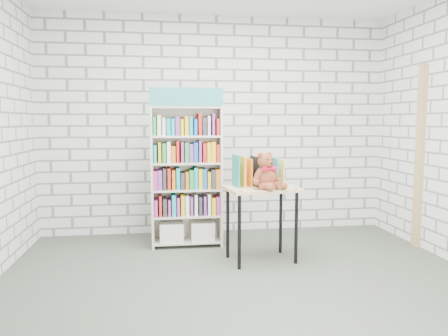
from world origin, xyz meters
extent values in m
plane|color=#42493E|center=(0.00, 0.00, 0.00)|extent=(4.50, 4.50, 0.00)
cube|color=silver|center=(0.00, 2.00, 1.40)|extent=(4.50, 0.02, 2.80)
cube|color=silver|center=(0.00, -2.00, 1.40)|extent=(4.50, 0.02, 2.80)
cube|color=beige|center=(-0.83, 1.35, 0.81)|extent=(0.03, 0.32, 1.63)
cube|color=beige|center=(-0.04, 1.35, 0.81)|extent=(0.03, 0.32, 1.63)
cube|color=beige|center=(-0.43, 1.50, 0.81)|extent=(0.81, 0.02, 1.63)
cube|color=teal|center=(-0.43, 1.20, 1.73)|extent=(0.81, 0.02, 0.20)
cube|color=beige|center=(-0.43, 1.35, 0.05)|extent=(0.76, 0.30, 0.02)
cube|color=beige|center=(-0.43, 1.35, 0.36)|extent=(0.76, 0.30, 0.02)
cube|color=beige|center=(-0.43, 1.35, 0.67)|extent=(0.76, 0.30, 0.02)
cube|color=beige|center=(-0.43, 1.35, 0.98)|extent=(0.76, 0.30, 0.02)
cube|color=beige|center=(-0.43, 1.35, 1.29)|extent=(0.76, 0.30, 0.02)
cube|color=beige|center=(-0.43, 1.35, 1.61)|extent=(0.76, 0.30, 0.02)
cube|color=silver|center=(-0.62, 1.35, 0.17)|extent=(0.27, 0.26, 0.22)
cube|color=silver|center=(-0.25, 1.35, 0.17)|extent=(0.27, 0.26, 0.22)
cube|color=green|center=(-0.43, 1.34, 0.48)|extent=(0.76, 0.26, 0.22)
cube|color=orange|center=(-0.43, 1.34, 0.79)|extent=(0.76, 0.26, 0.22)
cube|color=#BF338C|center=(-0.43, 1.34, 1.10)|extent=(0.76, 0.26, 0.22)
cube|color=#19A5B2|center=(-0.43, 1.34, 1.40)|extent=(0.76, 0.26, 0.22)
cube|color=#DBB583|center=(0.30, 0.68, 0.76)|extent=(0.79, 0.60, 0.03)
cylinder|color=black|center=(0.03, 0.44, 0.37)|extent=(0.04, 0.04, 0.75)
cylinder|color=black|center=(-0.03, 0.83, 0.37)|extent=(0.04, 0.04, 0.75)
cylinder|color=black|center=(0.63, 0.53, 0.37)|extent=(0.04, 0.04, 0.75)
cylinder|color=black|center=(0.58, 0.92, 0.37)|extent=(0.04, 0.04, 0.75)
cylinder|color=black|center=(0.04, 0.45, 0.78)|extent=(0.05, 0.05, 0.01)
cylinder|color=black|center=(0.62, 0.54, 0.78)|extent=(0.05, 0.05, 0.01)
cube|color=teal|center=(0.04, 0.76, 0.93)|extent=(0.05, 0.22, 0.30)
cube|color=yellow|center=(0.11, 0.77, 0.93)|extent=(0.05, 0.22, 0.30)
cube|color=orange|center=(0.18, 0.78, 0.93)|extent=(0.05, 0.22, 0.30)
cube|color=black|center=(0.25, 0.79, 0.93)|extent=(0.05, 0.22, 0.30)
cube|color=white|center=(0.32, 0.80, 0.93)|extent=(0.05, 0.22, 0.30)
cube|color=#BC3F21|center=(0.39, 0.81, 0.93)|extent=(0.05, 0.22, 0.30)
cube|color=teal|center=(0.46, 0.82, 0.93)|extent=(0.05, 0.22, 0.30)
cube|color=#FFD354|center=(0.53, 0.83, 0.93)|extent=(0.05, 0.22, 0.30)
ellipsoid|color=maroon|center=(0.32, 0.59, 0.89)|extent=(0.22, 0.19, 0.22)
sphere|color=maroon|center=(0.32, 0.59, 1.06)|extent=(0.16, 0.16, 0.16)
sphere|color=maroon|center=(0.26, 0.57, 1.12)|extent=(0.06, 0.06, 0.06)
sphere|color=maroon|center=(0.36, 0.63, 1.12)|extent=(0.06, 0.06, 0.06)
sphere|color=maroon|center=(0.35, 0.53, 1.04)|extent=(0.06, 0.06, 0.06)
sphere|color=black|center=(0.32, 0.52, 1.08)|extent=(0.02, 0.02, 0.02)
sphere|color=black|center=(0.37, 0.54, 1.08)|extent=(0.02, 0.02, 0.02)
sphere|color=black|center=(0.36, 0.50, 1.04)|extent=(0.02, 0.02, 0.02)
cylinder|color=maroon|center=(0.23, 0.52, 0.92)|extent=(0.13, 0.08, 0.16)
cylinder|color=maroon|center=(0.42, 0.62, 0.92)|extent=(0.11, 0.12, 0.16)
sphere|color=maroon|center=(0.21, 0.50, 0.86)|extent=(0.06, 0.06, 0.06)
sphere|color=maroon|center=(0.46, 0.62, 0.86)|extent=(0.06, 0.06, 0.06)
cylinder|color=maroon|center=(0.31, 0.46, 0.82)|extent=(0.16, 0.17, 0.09)
cylinder|color=maroon|center=(0.42, 0.52, 0.82)|extent=(0.09, 0.17, 0.09)
sphere|color=maroon|center=(0.32, 0.39, 0.82)|extent=(0.08, 0.08, 0.08)
sphere|color=maroon|center=(0.48, 0.47, 0.82)|extent=(0.08, 0.08, 0.08)
cone|color=red|center=(0.31, 0.52, 0.98)|extent=(0.08, 0.08, 0.06)
cone|color=red|center=(0.38, 0.55, 0.98)|extent=(0.08, 0.08, 0.06)
sphere|color=red|center=(0.35, 0.53, 0.98)|extent=(0.03, 0.03, 0.03)
cube|color=tan|center=(2.23, 0.95, 1.05)|extent=(0.05, 0.12, 2.10)
camera|label=1|loc=(-0.72, -3.68, 1.46)|focal=35.00mm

